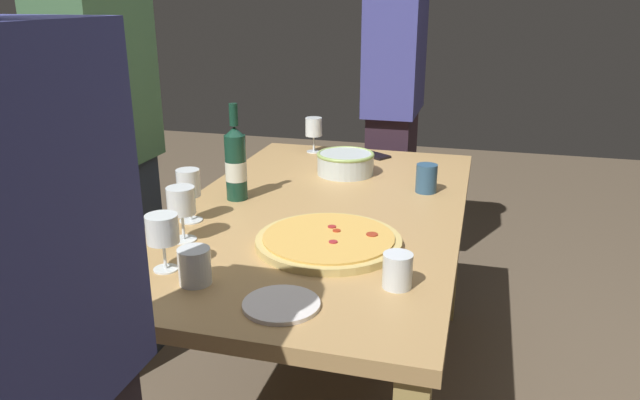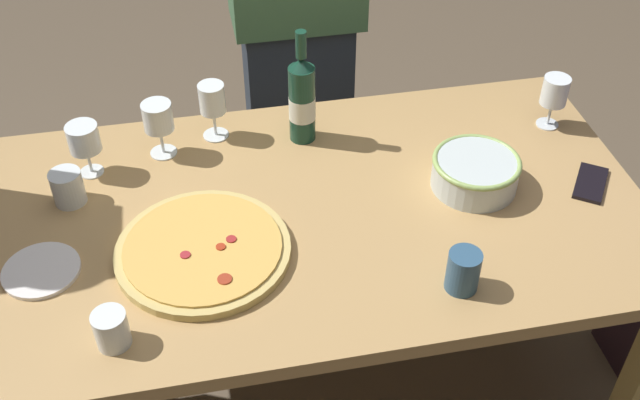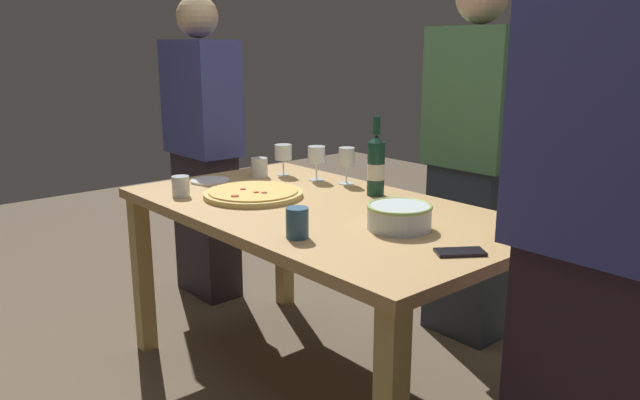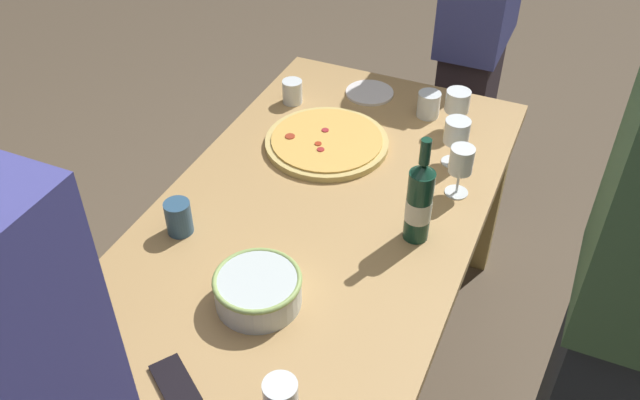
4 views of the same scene
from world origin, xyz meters
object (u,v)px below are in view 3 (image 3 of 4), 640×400
Objects in this scene: dining_table at (320,230)px; wine_glass_far_right at (316,156)px; side_plate at (210,181)px; cell_phone at (460,252)px; wine_bottle at (376,165)px; cup_amber at (259,167)px; wine_glass_by_bottle at (513,205)px; wine_glass_near_pizza at (283,154)px; person_guest_right at (472,161)px; person_guest_left at (608,244)px; wine_glass_far_left at (347,158)px; cup_ceramic at (181,186)px; cup_spare at (297,223)px; serving_bowl at (399,215)px; person_host at (203,151)px; pizza at (253,194)px.

wine_glass_far_right reaches higher than dining_table.
dining_table is 0.66m from side_plate.
cell_phone is (1.34, 0.04, 0.00)m from side_plate.
cup_amber is (-0.61, -0.15, -0.08)m from wine_bottle.
wine_glass_far_right is 0.90× the size of side_plate.
wine_glass_near_pizza is at bearing 178.52° from wine_glass_by_bottle.
side_plate is 1.18m from person_guest_right.
dining_table is 1.14m from person_guest_left.
cup_ceramic is at bearing -111.87° from wine_glass_far_left.
wine_bottle is 0.18× the size of person_guest_left.
side_plate is 1.34m from cell_phone.
cup_ceramic is (-0.27, -0.67, -0.07)m from wine_glass_far_left.
side_plate is at bearing 166.14° from cup_spare.
cell_phone is (0.29, -0.05, -0.04)m from serving_bowl.
person_host is at bearing 27.76° from cell_phone.
cup_ceramic is at bearing -101.40° from wine_glass_far_right.
cell_phone is 1.06m from person_guest_right.
cell_phone is 1.84m from person_host.
wine_bottle is 2.07× the size of wine_glass_far_right.
wine_glass_far_left is at bearing 11.24° from cell_phone.
serving_bowl is at bearing 1.12° from dining_table.
wine_glass_far_right is 0.79m from person_host.
wine_bottle reaches higher than side_plate.
wine_glass_by_bottle is at bearing -29.74° from person_guest_left.
cup_spare is (0.85, -0.46, 0.01)m from cup_amber.
person_guest_right is (0.45, 0.54, -0.02)m from wine_glass_far_right.
wine_bottle is at bearing -13.21° from wine_glass_far_left.
wine_glass_near_pizza is at bearing -41.57° from person_guest_right.
dining_table is 11.11× the size of cell_phone.
person_guest_right is (0.74, 0.92, 0.08)m from side_plate.
wine_glass_by_bottle is 0.94× the size of wine_glass_far_left.
pizza is 2.48× the size of wine_glass_far_left.
dining_table is 18.18× the size of cup_amber.
serving_bowl is 1.52× the size of cell_phone.
wine_glass_near_pizza reaches higher than cell_phone.
cell_phone is at bearing 3.35° from pizza.
person_host is at bearing 162.07° from pizza.
person_guest_right is (0.58, 1.15, 0.05)m from cup_ceramic.
cup_spare is at bearing 14.16° from person_guest_right.
person_guest_right is at bearing 110.50° from serving_bowl.
serving_bowl is 1.45× the size of wine_glass_by_bottle.
cell_phone is (1.05, -0.34, -0.11)m from wine_glass_far_right.
pizza is 0.25× the size of person_host.
wine_glass_by_bottle is 0.28m from cell_phone.
cell_phone reaches higher than dining_table.
serving_bowl reaches higher than side_plate.
person_guest_right is at bearing -37.71° from person_guest_left.
wine_glass_far_right is 1.57× the size of cup_spare.
pizza is 0.29m from cup_ceramic.
serving_bowl reaches higher than dining_table.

